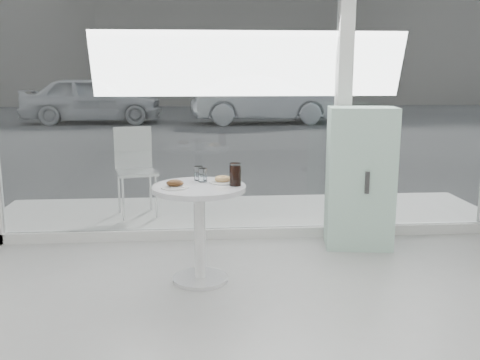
{
  "coord_description": "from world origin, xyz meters",
  "views": [
    {
      "loc": [
        -0.5,
        -2.11,
        1.63
      ],
      "look_at": [
        -0.2,
        1.7,
        0.85
      ],
      "focal_mm": 40.0,
      "sensor_mm": 36.0,
      "label": 1
    }
  ],
  "objects": [
    {
      "name": "water_tumbler_a",
      "position": [
        -0.5,
        2.12,
        0.82
      ],
      "size": [
        0.07,
        0.07,
        0.11
      ],
      "color": "white",
      "rests_on": "main_table"
    },
    {
      "name": "plate_donut",
      "position": [
        -0.31,
        1.99,
        0.79
      ],
      "size": [
        0.21,
        0.21,
        0.05
      ],
      "color": "silver",
      "rests_on": "main_table"
    },
    {
      "name": "mint_cabinet",
      "position": [
        1.0,
        2.66,
        0.66
      ],
      "size": [
        0.66,
        0.49,
        1.31
      ],
      "rotation": [
        0.0,
        0.0,
        -0.15
      ],
      "color": "#A1CEB5",
      "rests_on": "ground"
    },
    {
      "name": "main_table",
      "position": [
        -0.5,
        1.9,
        0.55
      ],
      "size": [
        0.72,
        0.72,
        0.77
      ],
      "color": "white",
      "rests_on": "ground"
    },
    {
      "name": "storefront",
      "position": [
        0.07,
        3.0,
        1.71
      ],
      "size": [
        5.0,
        0.14,
        3.0
      ],
      "color": "silver",
      "rests_on": "ground"
    },
    {
      "name": "water_tumbler_b",
      "position": [
        -0.47,
        2.05,
        0.82
      ],
      "size": [
        0.07,
        0.07,
        0.11
      ],
      "color": "white",
      "rests_on": "main_table"
    },
    {
      "name": "car_white",
      "position": [
        -3.87,
        15.48,
        0.75
      ],
      "size": [
        4.41,
        1.79,
        1.5
      ],
      "primitive_type": "imported",
      "rotation": [
        0.0,
        0.0,
        1.57
      ],
      "color": "silver",
      "rests_on": "street"
    },
    {
      "name": "patio_deck",
      "position": [
        0.0,
        3.8,
        0.03
      ],
      "size": [
        5.6,
        1.6,
        0.05
      ],
      "primitive_type": "cube",
      "color": "silver",
      "rests_on": "ground"
    },
    {
      "name": "patio_chair",
      "position": [
        -1.21,
        3.83,
        0.6
      ],
      "size": [
        0.51,
        0.51,
        0.97
      ],
      "rotation": [
        0.0,
        0.0,
        0.26
      ],
      "color": "white",
      "rests_on": "patio_deck"
    },
    {
      "name": "street",
      "position": [
        0.0,
        16.0,
        -0.0
      ],
      "size": [
        40.0,
        24.0,
        0.0
      ],
      "primitive_type": "cube",
      "color": "#343434",
      "rests_on": "ground"
    },
    {
      "name": "plate_fritter",
      "position": [
        -0.68,
        1.82,
        0.8
      ],
      "size": [
        0.21,
        0.21,
        0.07
      ],
      "color": "silver",
      "rests_on": "main_table"
    },
    {
      "name": "cola_glass",
      "position": [
        -0.22,
        1.88,
        0.85
      ],
      "size": [
        0.09,
        0.09,
        0.17
      ],
      "color": "white",
      "rests_on": "main_table"
    },
    {
      "name": "far_building",
      "position": [
        0.0,
        25.0,
        4.0
      ],
      "size": [
        40.0,
        2.0,
        8.0
      ],
      "primitive_type": "cube",
      "color": "gray",
      "rests_on": "ground"
    },
    {
      "name": "car_silver",
      "position": [
        1.59,
        14.92,
        0.76
      ],
      "size": [
        4.71,
        1.89,
        1.52
      ],
      "primitive_type": "imported",
      "rotation": [
        0.0,
        0.0,
        1.63
      ],
      "color": "#A7AAAE",
      "rests_on": "street"
    }
  ]
}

